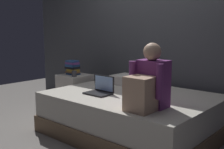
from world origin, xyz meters
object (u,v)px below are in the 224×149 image
(nightstand, at_px, (75,93))
(book_stack, at_px, (73,68))
(laptop, at_px, (100,89))
(mug, at_px, (74,74))
(person_sitting, at_px, (148,84))
(pillow, at_px, (132,80))
(bed, at_px, (131,114))

(nightstand, distance_m, book_stack, 0.41)
(laptop, height_order, mug, laptop)
(laptop, relative_size, mug, 3.56)
(person_sitting, xyz_separation_m, book_stack, (-1.84, 0.60, -0.06))
(person_sitting, distance_m, pillow, 1.21)
(book_stack, bearing_deg, pillow, 14.26)
(pillow, relative_size, mug, 6.22)
(laptop, bearing_deg, bed, 40.21)
(bed, height_order, mug, mug)
(bed, distance_m, pillow, 0.65)
(bed, height_order, laptop, laptop)
(person_sitting, relative_size, pillow, 1.17)
(mug, bearing_deg, nightstand, 137.31)
(bed, xyz_separation_m, laptop, (-0.29, -0.25, 0.31))
(book_stack, relative_size, mug, 2.76)
(nightstand, bearing_deg, laptop, -24.58)
(person_sitting, relative_size, mug, 7.28)
(mug, bearing_deg, bed, -4.49)
(mug, bearing_deg, laptop, -21.23)
(nightstand, bearing_deg, mug, -42.69)
(person_sitting, bearing_deg, pillow, 134.80)
(pillow, bearing_deg, bed, -53.17)
(bed, distance_m, person_sitting, 0.82)
(person_sitting, height_order, laptop, person_sitting)
(person_sitting, distance_m, mug, 1.75)
(nightstand, bearing_deg, book_stack, -154.36)
(pillow, bearing_deg, nightstand, -166.10)
(laptop, bearing_deg, pillow, 93.53)
(bed, bearing_deg, nightstand, 170.75)
(mug, bearing_deg, pillow, 23.27)
(nightstand, xyz_separation_m, mug, (0.13, -0.12, 0.34))
(book_stack, bearing_deg, mug, -33.79)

